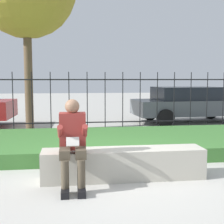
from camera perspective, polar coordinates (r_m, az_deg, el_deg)
The scene contains 6 objects.
ground_plane at distance 5.02m, azimuth 0.84°, elevation -12.10°, with size 60.00×60.00×0.00m, color #B2AFA8.
stone_bench at distance 4.98m, azimuth 2.12°, elevation -9.72°, with size 2.54×0.48×0.48m.
person_seated_reader at distance 4.53m, azimuth -7.21°, elevation -4.99°, with size 0.42×0.73×1.27m.
grass_berm at distance 7.03m, azimuth -1.68°, elevation -5.67°, with size 10.02×2.85×0.27m.
iron_fence at distance 8.72m, azimuth -2.91°, elevation 1.80°, with size 8.02×0.03×1.76m.
car_parked_right at distance 11.60m, azimuth 13.92°, elevation 1.52°, with size 4.18×2.06×1.28m.
Camera 1 is at (-0.69, -4.72, 1.57)m, focal length 50.00 mm.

